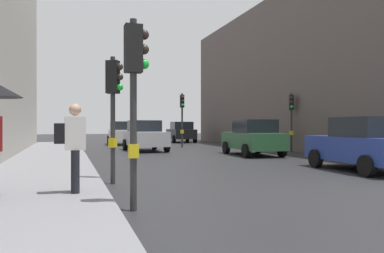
{
  "coord_description": "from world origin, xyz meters",
  "views": [
    {
      "loc": [
        -6.53,
        -7.23,
        1.51
      ],
      "look_at": [
        -0.62,
        11.87,
        1.42
      ],
      "focal_mm": 37.59,
      "sensor_mm": 36.0,
      "label": 1
    }
  ],
  "objects_px": {
    "traffic_light_near_left": "(135,79)",
    "car_green_estate": "(253,138)",
    "traffic_light_far_median": "(182,110)",
    "traffic_light_mid_street": "(291,111)",
    "car_silver_hatchback": "(145,136)",
    "pedestrian_with_black_backpack": "(73,142)",
    "car_dark_suv": "(181,132)",
    "car_white_compact": "(121,133)",
    "car_blue_van": "(364,144)",
    "traffic_light_near_right": "(114,96)"
  },
  "relations": [
    {
      "from": "traffic_light_near_left",
      "to": "car_green_estate",
      "type": "height_order",
      "value": "traffic_light_near_left"
    },
    {
      "from": "traffic_light_far_median",
      "to": "traffic_light_mid_street",
      "type": "bearing_deg",
      "value": -51.17
    },
    {
      "from": "traffic_light_near_left",
      "to": "car_silver_hatchback",
      "type": "relative_size",
      "value": 0.78
    },
    {
      "from": "traffic_light_mid_street",
      "to": "car_green_estate",
      "type": "height_order",
      "value": "traffic_light_mid_street"
    },
    {
      "from": "pedestrian_with_black_backpack",
      "to": "traffic_light_mid_street",
      "type": "bearing_deg",
      "value": 44.1
    },
    {
      "from": "car_green_estate",
      "to": "pedestrian_with_black_backpack",
      "type": "bearing_deg",
      "value": -131.63
    },
    {
      "from": "car_dark_suv",
      "to": "car_white_compact",
      "type": "xyz_separation_m",
      "value": [
        -5.43,
        -2.36,
        0.0
      ]
    },
    {
      "from": "car_blue_van",
      "to": "traffic_light_mid_street",
      "type": "bearing_deg",
      "value": 72.98
    },
    {
      "from": "car_dark_suv",
      "to": "car_silver_hatchback",
      "type": "distance_m",
      "value": 11.47
    },
    {
      "from": "traffic_light_near_left",
      "to": "car_blue_van",
      "type": "distance_m",
      "value": 9.03
    },
    {
      "from": "traffic_light_near_right",
      "to": "car_green_estate",
      "type": "xyz_separation_m",
      "value": [
        7.62,
        7.66,
        -1.36
      ]
    },
    {
      "from": "traffic_light_mid_street",
      "to": "car_white_compact",
      "type": "height_order",
      "value": "traffic_light_mid_street"
    },
    {
      "from": "traffic_light_near_left",
      "to": "car_dark_suv",
      "type": "height_order",
      "value": "traffic_light_near_left"
    },
    {
      "from": "traffic_light_near_left",
      "to": "car_white_compact",
      "type": "bearing_deg",
      "value": 83.44
    },
    {
      "from": "pedestrian_with_black_backpack",
      "to": "car_green_estate",
      "type": "bearing_deg",
      "value": 48.37
    },
    {
      "from": "car_silver_hatchback",
      "to": "car_blue_van",
      "type": "relative_size",
      "value": 1.0
    },
    {
      "from": "traffic_light_mid_street",
      "to": "traffic_light_far_median",
      "type": "relative_size",
      "value": 0.91
    },
    {
      "from": "traffic_light_near_left",
      "to": "car_silver_hatchback",
      "type": "distance_m",
      "value": 16.29
    },
    {
      "from": "traffic_light_near_right",
      "to": "traffic_light_near_left",
      "type": "bearing_deg",
      "value": -89.95
    },
    {
      "from": "car_dark_suv",
      "to": "traffic_light_far_median",
      "type": "bearing_deg",
      "value": -105.11
    },
    {
      "from": "traffic_light_far_median",
      "to": "traffic_light_near_right",
      "type": "bearing_deg",
      "value": -111.88
    },
    {
      "from": "traffic_light_near_right",
      "to": "car_green_estate",
      "type": "relative_size",
      "value": 0.76
    },
    {
      "from": "car_silver_hatchback",
      "to": "car_blue_van",
      "type": "distance_m",
      "value": 13.11
    },
    {
      "from": "car_silver_hatchback",
      "to": "car_dark_suv",
      "type": "bearing_deg",
      "value": 63.87
    },
    {
      "from": "car_silver_hatchback",
      "to": "car_green_estate",
      "type": "bearing_deg",
      "value": -47.5
    },
    {
      "from": "traffic_light_near_right",
      "to": "traffic_light_mid_street",
      "type": "bearing_deg",
      "value": 41.02
    },
    {
      "from": "car_white_compact",
      "to": "car_blue_van",
      "type": "relative_size",
      "value": 1.01
    },
    {
      "from": "traffic_light_far_median",
      "to": "car_blue_van",
      "type": "bearing_deg",
      "value": -82.54
    },
    {
      "from": "traffic_light_mid_street",
      "to": "pedestrian_with_black_backpack",
      "type": "height_order",
      "value": "traffic_light_mid_street"
    },
    {
      "from": "car_white_compact",
      "to": "car_silver_hatchback",
      "type": "bearing_deg",
      "value": -87.26
    },
    {
      "from": "car_green_estate",
      "to": "car_dark_suv",
      "type": "relative_size",
      "value": 1.0
    },
    {
      "from": "traffic_light_far_median",
      "to": "car_green_estate",
      "type": "height_order",
      "value": "traffic_light_far_median"
    },
    {
      "from": "car_green_estate",
      "to": "pedestrian_with_black_backpack",
      "type": "distance_m",
      "value": 13.02
    },
    {
      "from": "car_silver_hatchback",
      "to": "pedestrian_with_black_backpack",
      "type": "distance_m",
      "value": 15.21
    },
    {
      "from": "car_dark_suv",
      "to": "traffic_light_mid_street",
      "type": "bearing_deg",
      "value": -78.82
    },
    {
      "from": "traffic_light_near_left",
      "to": "car_green_estate",
      "type": "bearing_deg",
      "value": 55.35
    },
    {
      "from": "car_green_estate",
      "to": "car_dark_suv",
      "type": "distance_m",
      "value": 15.21
    },
    {
      "from": "car_dark_suv",
      "to": "car_blue_van",
      "type": "distance_m",
      "value": 22.44
    },
    {
      "from": "traffic_light_mid_street",
      "to": "car_green_estate",
      "type": "distance_m",
      "value": 3.93
    },
    {
      "from": "traffic_light_near_left",
      "to": "car_silver_hatchback",
      "type": "bearing_deg",
      "value": 78.89
    },
    {
      "from": "car_white_compact",
      "to": "car_dark_suv",
      "type": "bearing_deg",
      "value": 23.5
    },
    {
      "from": "traffic_light_far_median",
      "to": "car_green_estate",
      "type": "relative_size",
      "value": 0.84
    },
    {
      "from": "car_green_estate",
      "to": "car_white_compact",
      "type": "distance_m",
      "value": 13.73
    },
    {
      "from": "traffic_light_near_right",
      "to": "car_dark_suv",
      "type": "distance_m",
      "value": 24.32
    },
    {
      "from": "traffic_light_near_left",
      "to": "traffic_light_far_median",
      "type": "bearing_deg",
      "value": 71.79
    },
    {
      "from": "traffic_light_far_median",
      "to": "car_green_estate",
      "type": "bearing_deg",
      "value": -78.95
    },
    {
      "from": "car_dark_suv",
      "to": "pedestrian_with_black_backpack",
      "type": "height_order",
      "value": "pedestrian_with_black_backpack"
    },
    {
      "from": "traffic_light_mid_street",
      "to": "traffic_light_far_median",
      "type": "xyz_separation_m",
      "value": [
        -4.7,
        5.84,
        0.22
      ]
    },
    {
      "from": "car_green_estate",
      "to": "car_dark_suv",
      "type": "height_order",
      "value": "same"
    },
    {
      "from": "car_dark_suv",
      "to": "traffic_light_near_right",
      "type": "bearing_deg",
      "value": -109.69
    }
  ]
}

